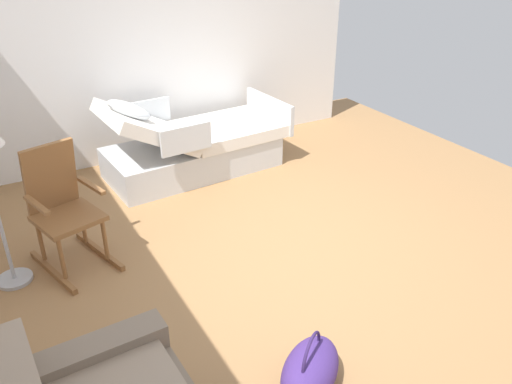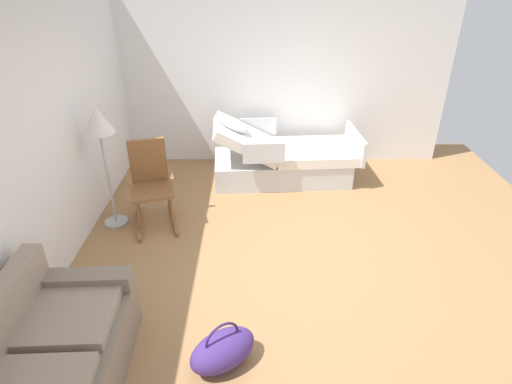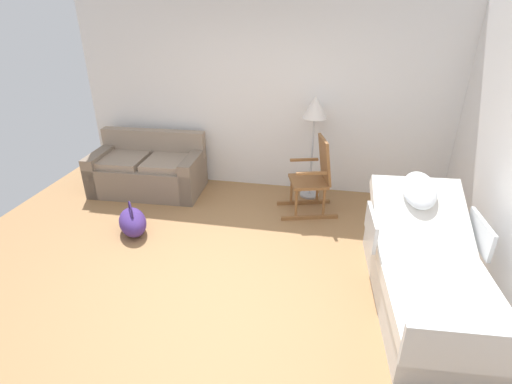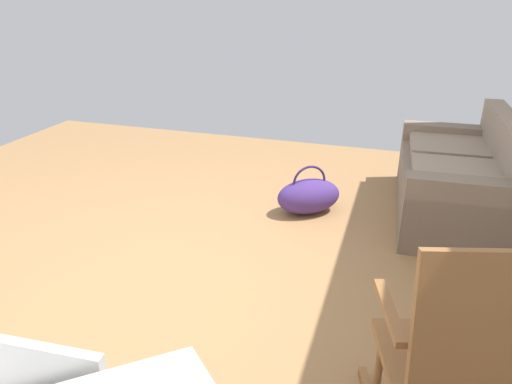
{
  "view_description": "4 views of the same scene",
  "coord_description": "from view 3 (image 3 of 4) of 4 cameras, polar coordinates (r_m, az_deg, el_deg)",
  "views": [
    {
      "loc": [
        -3.18,
        2.09,
        2.59
      ],
      "look_at": [
        -0.22,
        0.41,
        0.8
      ],
      "focal_mm": 36.23,
      "sensor_mm": 36.0,
      "label": 1
    },
    {
      "loc": [
        -3.65,
        0.43,
        2.82
      ],
      "look_at": [
        0.15,
        0.41,
        0.74
      ],
      "focal_mm": 29.4,
      "sensor_mm": 36.0,
      "label": 2
    },
    {
      "loc": [
        0.94,
        -3.13,
        2.63
      ],
      "look_at": [
        0.21,
        0.64,
        0.73
      ],
      "focal_mm": 27.5,
      "sensor_mm": 36.0,
      "label": 3
    },
    {
      "loc": [
        2.34,
        1.38,
        1.82
      ],
      "look_at": [
        0.06,
        0.65,
        0.77
      ],
      "focal_mm": 33.43,
      "sensor_mm": 36.0,
      "label": 4
    }
  ],
  "objects": [
    {
      "name": "floor_lamp",
      "position": [
        5.46,
        8.54,
        11.13
      ],
      "size": [
        0.34,
        0.34,
        1.48
      ],
      "color": "#B2B5BA",
      "rests_on": "ground"
    },
    {
      "name": "couch",
      "position": [
        6.11,
        -15.38,
        2.95
      ],
      "size": [
        1.63,
        0.91,
        0.85
      ],
      "color": "#7D6C5C",
      "rests_on": "ground"
    },
    {
      "name": "rocking_chair",
      "position": [
        5.25,
        8.44,
        2.09
      ],
      "size": [
        0.86,
        0.66,
        1.05
      ],
      "color": "brown",
      "rests_on": "ground"
    },
    {
      "name": "duffel_bag",
      "position": [
        5.09,
        -17.51,
        -4.15
      ],
      "size": [
        0.58,
        0.64,
        0.43
      ],
      "color": "#472D7A",
      "rests_on": "ground"
    },
    {
      "name": "back_wall",
      "position": [
        5.8,
        1.41,
        13.53
      ],
      "size": [
        5.48,
        0.1,
        2.7
      ],
      "primitive_type": "cube",
      "color": "white",
      "rests_on": "ground"
    },
    {
      "name": "ground_plane",
      "position": [
        4.19,
        -4.55,
        -12.61
      ],
      "size": [
        6.6,
        6.6,
        0.0
      ],
      "primitive_type": "plane",
      "color": "#9E7247"
    },
    {
      "name": "hospital_bed",
      "position": [
        4.05,
        23.6,
        -11.31
      ],
      "size": [
        1.11,
        2.12,
        1.04
      ],
      "color": "silver",
      "rests_on": "ground"
    }
  ]
}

